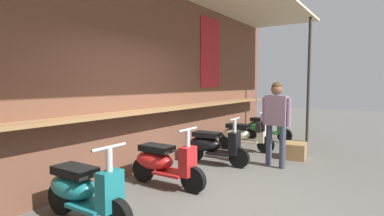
% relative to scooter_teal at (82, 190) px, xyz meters
% --- Properties ---
extents(ground_plane, '(34.41, 34.41, 0.00)m').
position_rel_scooter_teal_xyz_m(ground_plane, '(1.52, -1.08, -0.39)').
color(ground_plane, '#56544F').
extents(market_stall_facade, '(12.29, 2.23, 3.61)m').
position_rel_scooter_teal_xyz_m(market_stall_facade, '(1.51, 0.81, 1.59)').
color(market_stall_facade, brown).
rests_on(market_stall_facade, ground_plane).
extents(scooter_teal, '(0.46, 1.40, 0.97)m').
position_rel_scooter_teal_xyz_m(scooter_teal, '(0.00, 0.00, 0.00)').
color(scooter_teal, '#197075').
rests_on(scooter_teal, ground_plane).
extents(scooter_red, '(0.46, 1.40, 0.97)m').
position_rel_scooter_teal_xyz_m(scooter_red, '(1.51, 0.00, 0.00)').
color(scooter_red, red).
rests_on(scooter_red, ground_plane).
extents(scooter_black, '(0.48, 1.40, 0.97)m').
position_rel_scooter_teal_xyz_m(scooter_black, '(3.11, -0.00, 0.00)').
color(scooter_black, black).
rests_on(scooter_black, ground_plane).
extents(scooter_cream, '(0.46, 1.40, 0.97)m').
position_rel_scooter_teal_xyz_m(scooter_cream, '(4.61, -0.00, 0.00)').
color(scooter_cream, beige).
rests_on(scooter_cream, ground_plane).
extents(scooter_green, '(0.46, 1.40, 0.97)m').
position_rel_scooter_teal_xyz_m(scooter_green, '(6.16, 0.00, 0.00)').
color(scooter_green, '#237533').
rests_on(scooter_green, ground_plane).
extents(shopper_with_handbag, '(0.26, 0.65, 1.67)m').
position_rel_scooter_teal_xyz_m(shopper_with_handbag, '(3.62, -1.12, 0.63)').
color(shopper_with_handbag, '#383D4C').
rests_on(shopper_with_handbag, ground_plane).
extents(merchandise_crate, '(0.60, 0.51, 0.34)m').
position_rel_scooter_teal_xyz_m(merchandise_crate, '(4.52, -1.29, -0.22)').
color(merchandise_crate, olive).
rests_on(merchandise_crate, ground_plane).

